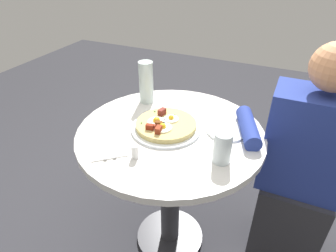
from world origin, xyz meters
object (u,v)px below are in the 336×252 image
Objects in this scene: pizza_plate at (166,128)px; breakfast_pizza at (165,125)px; dining_table at (170,161)px; water_glass at (222,148)px; bread_plate at (226,131)px; fork at (103,146)px; person_seated at (300,176)px; salt_shaker at (135,152)px; water_bottle at (146,82)px; knife at (112,144)px.

breakfast_pizza reaches higher than pizza_plate.
dining_table is 6.66× the size of water_glass.
bread_plate is 0.52m from fork.
pizza_plate is at bearing 20.15° from person_seated.
person_seated is (-0.57, -0.21, -0.05)m from dining_table.
salt_shaker is at bearing 78.89° from dining_table.
fork is at bearing 13.83° from water_glass.
water_glass is at bearing 63.37° from fork.
pizza_plate is 1.45× the size of water_bottle.
knife is (-0.03, -0.02, 0.00)m from fork.
water_glass is at bearing 99.69° from bread_plate.
knife is at bearing 53.59° from breakfast_pizza.
breakfast_pizza is 1.47× the size of fork.
salt_shaker is (0.05, 0.23, 0.20)m from dining_table.
fork is at bearing 29.80° from person_seated.
breakfast_pizza is at bearing -20.73° from water_glass.
breakfast_pizza is 0.27m from bread_plate.
pizza_plate is 1.70× the size of fork.
pizza_plate is at bearing -96.05° from salt_shaker.
water_glass is at bearing 158.73° from pizza_plate.
person_seated is 20.76× the size of salt_shaker.
salt_shaker reaches higher than knife.
breakfast_pizza is 0.28m from fork.
pizza_plate is 0.31m from water_glass.
salt_shaker is at bearing 36.89° from knife.
knife is (0.14, 0.20, -0.02)m from breakfast_pizza.
person_seated is 0.43m from bread_plate.
fork and knife have the same top height.
knife is 0.44m from water_glass.
breakfast_pizza is 4.83× the size of salt_shaker.
salt_shaker is (-0.15, 0.00, 0.02)m from fork.
person_seated is 3.70× the size of pizza_plate.
dining_table is 0.35m from fork.
bread_plate is (0.34, 0.12, 0.23)m from person_seated.
water_bottle is (0.20, -0.20, 0.08)m from breakfast_pizza.
water_glass reaches higher than breakfast_pizza.
water_bottle reaches higher than pizza_plate.
pizza_plate is at bearing 134.63° from water_bottle.
water_glass is (-0.43, -0.09, 0.06)m from knife.
pizza_plate is 0.28m from fork.
pizza_plate is 5.61× the size of salt_shaker.
bread_plate reaches higher than knife.
breakfast_pizza is (0.02, 0.01, 0.20)m from dining_table.
person_seated reaches higher than water_bottle.
knife reaches higher than dining_table.
person_seated is at bearing -160.20° from bread_plate.
dining_table is 4.55× the size of knife.
bread_plate is at bearing -159.07° from breakfast_pizza.
water_glass is (0.31, 0.33, 0.29)m from person_seated.
water_bottle is at bearing -13.83° from bread_plate.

